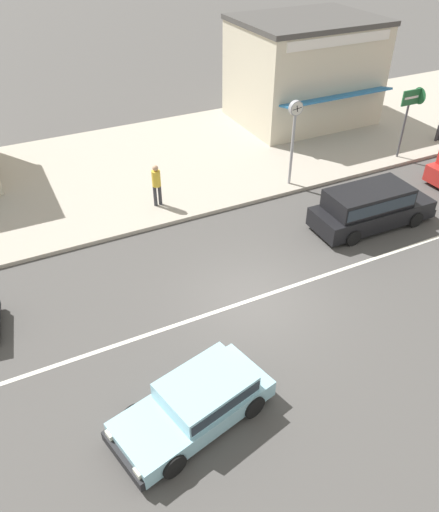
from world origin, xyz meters
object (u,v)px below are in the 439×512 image
(shopfront_corner_warung, at_px, (304,70))
(hatchback_pale_blue_3, at_px, (198,400))
(street_clock, at_px, (294,125))
(pedestrian_by_shop, at_px, (156,182))
(arrow_signboard, at_px, (419,99))
(minivan_black_4, at_px, (370,206))

(shopfront_corner_warung, bearing_deg, hatchback_pale_blue_3, -130.50)
(hatchback_pale_blue_3, relative_size, street_clock, 1.18)
(hatchback_pale_blue_3, relative_size, pedestrian_by_shop, 2.44)
(arrow_signboard, bearing_deg, minivan_black_4, -144.92)
(shopfront_corner_warung, bearing_deg, pedestrian_by_shop, -152.19)
(hatchback_pale_blue_3, height_order, minivan_black_4, minivan_black_4)
(hatchback_pale_blue_3, xyz_separation_m, pedestrian_by_shop, (2.58, 9.62, 0.57))
(hatchback_pale_blue_3, distance_m, minivan_black_4, 10.48)
(street_clock, xyz_separation_m, arrow_signboard, (6.50, -0.04, 0.06))
(hatchback_pale_blue_3, bearing_deg, shopfront_corner_warung, 49.50)
(street_clock, relative_size, arrow_signboard, 1.13)
(pedestrian_by_shop, height_order, shopfront_corner_warung, shopfront_corner_warung)
(minivan_black_4, distance_m, arrow_signboard, 7.00)
(arrow_signboard, xyz_separation_m, shopfront_corner_warung, (-1.90, 6.21, -0.11))
(arrow_signboard, distance_m, shopfront_corner_warung, 6.49)
(minivan_black_4, relative_size, arrow_signboard, 1.51)
(minivan_black_4, relative_size, shopfront_corner_warung, 0.69)
(street_clock, bearing_deg, arrow_signboard, -0.36)
(arrow_signboard, relative_size, shopfront_corner_warung, 0.46)
(hatchback_pale_blue_3, relative_size, minivan_black_4, 0.88)
(hatchback_pale_blue_3, xyz_separation_m, arrow_signboard, (14.74, 8.82, 2.22))
(hatchback_pale_blue_3, bearing_deg, minivan_black_4, 28.23)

